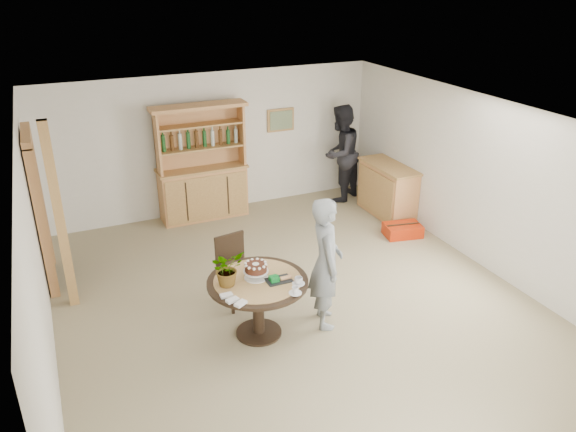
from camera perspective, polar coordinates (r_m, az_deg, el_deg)
The scene contains 17 objects.
ground at distance 7.61m, azimuth 0.71°, elevation -8.80°, with size 7.00×7.00×0.00m, color tan.
room_shell at distance 6.83m, azimuth 0.78°, elevation 3.59°, with size 6.04×7.04×2.52m.
doorway at distance 8.37m, azimuth -23.98°, elevation 0.71°, with size 0.13×1.10×2.18m.
pine_post at distance 7.57m, azimuth -22.21°, elevation -0.19°, with size 0.12×0.12×2.50m, color tan.
hutch at distance 9.97m, azimuth -8.68°, elevation 3.58°, with size 1.62×0.54×2.04m.
sideboard at distance 10.18m, azimuth 10.08°, elevation 2.63°, with size 0.54×1.26×0.94m.
dining_table at distance 6.72m, azimuth -3.08°, elevation -7.63°, with size 1.20×1.20×0.76m.
dining_chair at distance 7.43m, azimuth -5.49°, elevation -5.01°, with size 0.48×0.48×0.95m.
birthday_cake at distance 6.62m, azimuth -3.29°, elevation -5.37°, with size 0.30×0.30×0.20m.
flower_vase at distance 6.48m, azimuth -6.21°, elevation -5.29°, with size 0.38×0.33×0.42m, color #3F7233.
gift_tray at distance 6.60m, azimuth -0.98°, elevation -6.41°, with size 0.30×0.20×0.08m.
coffee_cup_a at distance 6.53m, azimuth 1.07°, elevation -6.61°, with size 0.15×0.15×0.09m.
coffee_cup_b at distance 6.36m, azimuth 0.74°, elevation -7.59°, with size 0.15×0.15×0.08m.
napkins at distance 6.27m, azimuth -5.60°, elevation -8.45°, with size 0.24×0.33×0.03m.
teen_boy at distance 6.83m, azimuth 3.87°, elevation -4.77°, with size 0.62×0.40×1.69m, color slate.
adult_person at distance 10.62m, azimuth 5.33°, elevation 6.35°, with size 0.89×0.69×1.83m, color black.
red_suitcase at distance 9.55m, azimuth 11.56°, elevation -1.41°, with size 0.67×0.51×0.21m.
Camera 1 is at (-2.69, -5.80, 4.13)m, focal length 35.00 mm.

